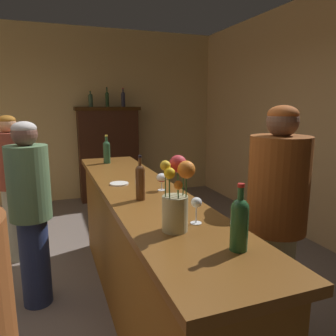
% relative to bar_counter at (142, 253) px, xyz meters
% --- Properties ---
extents(floor, '(8.96, 8.96, 0.00)m').
position_rel_bar_counter_xyz_m(floor, '(-0.40, 0.15, -0.53)').
color(floor, '#6B5E57').
rests_on(floor, ground).
extents(wall_back, '(5.71, 0.12, 2.98)m').
position_rel_bar_counter_xyz_m(wall_back, '(-0.40, 3.66, 0.96)').
color(wall_back, tan).
rests_on(wall_back, ground).
extents(bar_counter, '(0.58, 3.06, 1.06)m').
position_rel_bar_counter_xyz_m(bar_counter, '(0.00, 0.00, 0.00)').
color(bar_counter, brown).
rests_on(bar_counter, ground).
extents(display_cabinet, '(1.10, 0.38, 1.64)m').
position_rel_bar_counter_xyz_m(display_cabinet, '(0.35, 3.38, 0.32)').
color(display_cabinet, '#33190E').
rests_on(display_cabinet, ground).
extents(wine_bottle_rose, '(0.07, 0.07, 0.31)m').
position_rel_bar_counter_xyz_m(wine_bottle_rose, '(-0.05, 1.17, 0.66)').
color(wine_bottle_rose, '#254A2E').
rests_on(wine_bottle_rose, bar_counter).
extents(wine_bottle_riesling, '(0.06, 0.06, 0.30)m').
position_rel_bar_counter_xyz_m(wine_bottle_riesling, '(-0.08, -0.28, 0.66)').
color(wine_bottle_riesling, '#4B2C14').
rests_on(wine_bottle_riesling, bar_counter).
extents(wine_bottle_syrah, '(0.08, 0.08, 0.30)m').
position_rel_bar_counter_xyz_m(wine_bottle_syrah, '(0.12, -1.17, 0.66)').
color(wine_bottle_syrah, '#225029').
rests_on(wine_bottle_syrah, bar_counter).
extents(wine_glass_front, '(0.06, 0.06, 0.15)m').
position_rel_bar_counter_xyz_m(wine_glass_front, '(0.08, -0.81, 0.64)').
color(wine_glass_front, white).
rests_on(wine_glass_front, bar_counter).
extents(wine_glass_mid, '(0.08, 0.08, 0.13)m').
position_rel_bar_counter_xyz_m(wine_glass_mid, '(0.13, -0.10, 0.62)').
color(wine_glass_mid, white).
rests_on(wine_glass_mid, bar_counter).
extents(flower_arrangement, '(0.16, 0.15, 0.39)m').
position_rel_bar_counter_xyz_m(flower_arrangement, '(-0.05, -0.86, 0.71)').
color(flower_arrangement, tan).
rests_on(flower_arrangement, bar_counter).
extents(cheese_plate, '(0.15, 0.15, 0.01)m').
position_rel_bar_counter_xyz_m(cheese_plate, '(-0.13, 0.19, 0.53)').
color(cheese_plate, white).
rests_on(cheese_plate, bar_counter).
extents(display_bottle_left, '(0.07, 0.07, 0.28)m').
position_rel_bar_counter_xyz_m(display_bottle_left, '(0.08, 3.38, 1.23)').
color(display_bottle_left, '#2D4632').
rests_on(display_bottle_left, display_cabinet).
extents(display_bottle_midleft, '(0.06, 0.06, 0.33)m').
position_rel_bar_counter_xyz_m(display_bottle_midleft, '(0.36, 3.38, 1.25)').
color(display_bottle_midleft, '#1F391E').
rests_on(display_bottle_midleft, display_cabinet).
extents(display_bottle_center, '(0.07, 0.07, 0.32)m').
position_rel_bar_counter_xyz_m(display_bottle_center, '(0.64, 3.38, 1.25)').
color(display_bottle_center, '#222236').
rests_on(display_bottle_center, display_cabinet).
extents(patron_near_entrance, '(0.34, 0.34, 1.58)m').
position_rel_bar_counter_xyz_m(patron_near_entrance, '(-1.03, 1.43, 0.34)').
color(patron_near_entrance, gray).
rests_on(patron_near_entrance, ground).
extents(patron_in_grey, '(0.33, 0.33, 1.56)m').
position_rel_bar_counter_xyz_m(patron_in_grey, '(-0.81, 0.46, 0.33)').
color(patron_in_grey, navy).
rests_on(patron_in_grey, ground).
extents(bartender, '(0.39, 0.39, 1.69)m').
position_rel_bar_counter_xyz_m(bartender, '(0.75, -0.65, 0.39)').
color(bartender, '#AAAA8A').
rests_on(bartender, ground).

